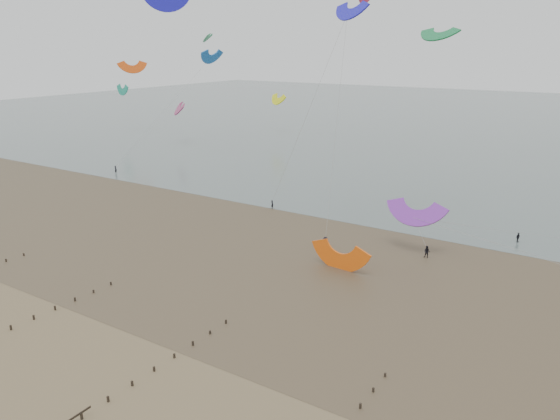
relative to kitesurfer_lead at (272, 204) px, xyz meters
The scene contains 6 objects.
ground 52.46m from the kitesurfer_lead, 72.99° to the right, with size 500.00×500.00×0.00m, color brown.
sea_and_shore 19.38m from the kitesurfer_lead, 54.44° to the right, with size 500.00×665.00×0.03m.
kitesurfer_lead is the anchor object (origin of this frame).
kitesurfers 38.95m from the kitesurfer_lead, ahead, with size 116.77×21.01×1.89m.
grounded_kite 29.21m from the kitesurfer_lead, 38.78° to the right, with size 7.38×3.86×5.62m, color #FF5F10, non-canonical shape.
kites_airborne 47.53m from the kitesurfer_lead, 79.24° to the left, with size 238.26×122.39×43.24m.
Camera 1 is at (36.94, -28.64, 28.43)m, focal length 35.00 mm.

